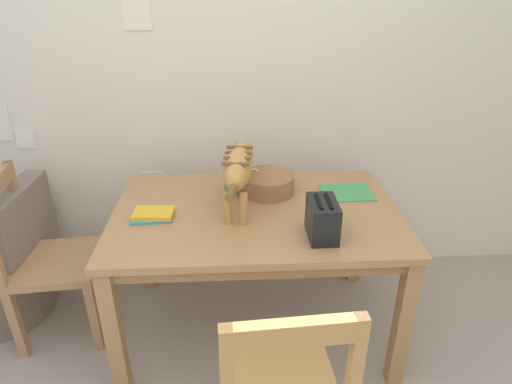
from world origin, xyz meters
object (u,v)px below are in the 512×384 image
(dining_table, at_px, (256,225))
(wooden_chair_far, at_px, (47,260))
(cat, at_px, (239,167))
(book_stack, at_px, (153,215))
(magazine, at_px, (347,192))
(coffee_mug, at_px, (243,175))
(wicker_basket, at_px, (268,183))
(toaster, at_px, (322,219))
(saucer_bowl, at_px, (243,185))

(dining_table, height_order, wooden_chair_far, wooden_chair_far)
(cat, height_order, book_stack, cat)
(dining_table, xyz_separation_m, magazine, (0.49, 0.17, 0.09))
(coffee_mug, bearing_deg, wicker_basket, -21.74)
(magazine, distance_m, toaster, 0.47)
(book_stack, distance_m, wicker_basket, 0.62)
(toaster, relative_size, wooden_chair_far, 0.21)
(coffee_mug, bearing_deg, dining_table, -77.44)
(saucer_bowl, relative_size, wooden_chair_far, 0.21)
(cat, bearing_deg, coffee_mug, 89.08)
(cat, bearing_deg, dining_table, -23.81)
(magazine, distance_m, book_stack, 1.00)
(dining_table, bearing_deg, magazine, 18.73)
(cat, distance_m, wicker_basket, 0.27)
(cat, xyz_separation_m, magazine, (0.57, 0.12, -0.21))
(book_stack, height_order, toaster, toaster)
(book_stack, distance_m, wooden_chair_far, 0.67)
(wicker_basket, bearing_deg, magazine, -4.50)
(toaster, bearing_deg, cat, 140.36)
(dining_table, relative_size, book_stack, 6.87)
(toaster, bearing_deg, coffee_mug, 123.57)
(coffee_mug, bearing_deg, toaster, -56.43)
(dining_table, distance_m, book_stack, 0.50)
(coffee_mug, distance_m, toaster, 0.60)
(cat, relative_size, wicker_basket, 2.49)
(wicker_basket, bearing_deg, toaster, -65.70)
(cat, xyz_separation_m, book_stack, (-0.41, -0.09, -0.19))
(saucer_bowl, relative_size, toaster, 0.98)
(wicker_basket, bearing_deg, cat, -135.29)
(toaster, bearing_deg, dining_table, 137.92)
(cat, height_order, coffee_mug, cat)
(book_stack, bearing_deg, cat, 12.88)
(dining_table, bearing_deg, cat, 150.12)
(saucer_bowl, bearing_deg, dining_table, -76.72)
(dining_table, relative_size, coffee_mug, 10.09)
(book_stack, bearing_deg, toaster, -14.67)
(wooden_chair_far, bearing_deg, magazine, 89.06)
(cat, bearing_deg, wooden_chair_far, -174.07)
(book_stack, bearing_deg, wooden_chair_far, 170.67)
(cat, relative_size, coffee_mug, 4.99)
(wicker_basket, distance_m, toaster, 0.49)
(coffee_mug, relative_size, wooden_chair_far, 0.15)
(coffee_mug, bearing_deg, cat, -96.99)
(wooden_chair_far, bearing_deg, cat, 84.65)
(dining_table, bearing_deg, book_stack, -174.47)
(coffee_mug, height_order, magazine, coffee_mug)
(saucer_bowl, xyz_separation_m, wicker_basket, (0.13, -0.05, 0.03))
(cat, distance_m, coffee_mug, 0.24)
(dining_table, distance_m, wicker_basket, 0.25)
(coffee_mug, distance_m, magazine, 0.56)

